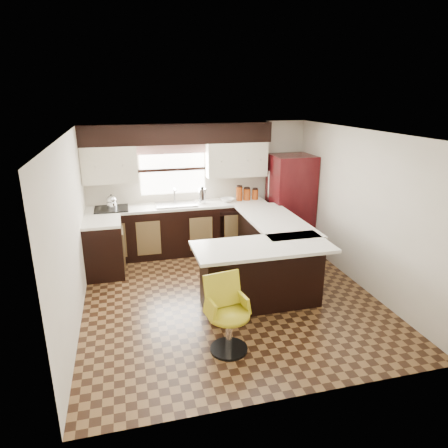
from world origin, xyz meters
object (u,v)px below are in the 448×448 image
object	(u,v)px
peninsula_return	(261,276)
refrigerator	(290,202)
peninsula_long	(271,248)
bar_chair	(229,316)

from	to	relation	value
peninsula_return	refrigerator	bearing A→B (deg)	57.66
peninsula_long	bar_chair	distance (m)	2.28
peninsula_long	peninsula_return	distance (m)	1.11
peninsula_return	bar_chair	xyz separation A→B (m)	(-0.72, -0.94, 0.01)
peninsula_long	peninsula_return	bearing A→B (deg)	-118.30
peninsula_return	bar_chair	distance (m)	1.18
refrigerator	bar_chair	bearing A→B (deg)	-124.04
peninsula_long	peninsula_return	size ratio (longest dim) A/B	1.18
peninsula_long	peninsula_return	xyz separation A→B (m)	(-0.53, -0.97, 0.00)
refrigerator	bar_chair	xyz separation A→B (m)	(-2.04, -3.02, -0.44)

